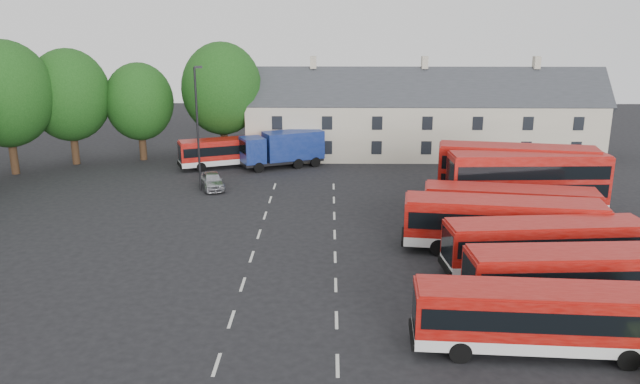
{
  "coord_description": "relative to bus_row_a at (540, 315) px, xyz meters",
  "views": [
    {
      "loc": [
        4.63,
        -32.76,
        13.89
      ],
      "look_at": [
        3.99,
        8.52,
        2.2
      ],
      "focal_mm": 35.0,
      "sensor_mm": 36.0,
      "label": 1
    }
  ],
  "objects": [
    {
      "name": "bus_dd_north",
      "position": [
        5.04,
        21.28,
        0.89
      ],
      "size": [
        11.71,
        4.54,
        4.69
      ],
      "rotation": [
        0.0,
        0.0,
        -0.17
      ],
      "color": "silver",
      "rests_on": "ground"
    },
    {
      "name": "bus_dd_south",
      "position": [
        5.25,
        19.28,
        0.81
      ],
      "size": [
        11.22,
        3.04,
        4.56
      ],
      "rotation": [
        0.0,
        0.0,
        0.04
      ],
      "color": "silver",
      "rests_on": "ground"
    },
    {
      "name": "ground",
      "position": [
        -13.51,
        8.81,
        -1.78
      ],
      "size": [
        140.0,
        140.0,
        0.0
      ],
      "primitive_type": "plane",
      "color": "black",
      "rests_on": "ground"
    },
    {
      "name": "treeline",
      "position": [
        -34.25,
        28.18,
        4.9
      ],
      "size": [
        29.92,
        32.59,
        12.01
      ],
      "color": "black",
      "rests_on": "ground"
    },
    {
      "name": "bus_row_e",
      "position": [
        2.96,
        15.26,
        0.09
      ],
      "size": [
        11.31,
        4.27,
        3.12
      ],
      "rotation": [
        0.0,
        0.0,
        -0.16
      ],
      "color": "silver",
      "rests_on": "ground"
    },
    {
      "name": "lamppost",
      "position": [
        -19.46,
        25.41,
        3.61
      ],
      "size": [
        0.7,
        0.46,
        10.11
      ],
      "rotation": [
        0.0,
        0.0,
        0.38
      ],
      "color": "black",
      "rests_on": "ground"
    },
    {
      "name": "bus_row_c",
      "position": [
        3.0,
        8.39,
        0.08
      ],
      "size": [
        11.17,
        3.51,
        3.11
      ],
      "rotation": [
        0.0,
        0.0,
        0.09
      ],
      "color": "silver",
      "rests_on": "ground"
    },
    {
      "name": "silver_car",
      "position": [
        -18.62,
        26.0,
        -1.08
      ],
      "size": [
        2.85,
        4.47,
        1.42
      ],
      "primitive_type": "imported",
      "rotation": [
        0.0,
        0.0,
        0.31
      ],
      "color": "#A5A7AD",
      "rests_on": "ground"
    },
    {
      "name": "bus_row_d",
      "position": [
        1.58,
        11.82,
        0.21
      ],
      "size": [
        11.98,
        4.19,
        3.32
      ],
      "rotation": [
        0.0,
        0.0,
        -0.13
      ],
      "color": "silver",
      "rests_on": "ground"
    },
    {
      "name": "terrace_houses",
      "position": [
        0.49,
        38.81,
        2.08
      ],
      "size": [
        35.7,
        7.13,
        10.06
      ],
      "color": "beige",
      "rests_on": "ground"
    },
    {
      "name": "box_truck",
      "position": [
        -13.23,
        33.75,
        0.12
      ],
      "size": [
        8.05,
        5.39,
        3.39
      ],
      "rotation": [
        0.0,
        0.0,
        0.42
      ],
      "color": "black",
      "rests_on": "ground"
    },
    {
      "name": "lane_markings",
      "position": [
        -11.01,
        10.81,
        -1.78
      ],
      "size": [
        5.15,
        33.8,
        0.01
      ],
      "color": "beige",
      "rests_on": "ground"
    },
    {
      "name": "bus_row_a",
      "position": [
        0.0,
        0.0,
        0.0
      ],
      "size": [
        10.63,
        3.11,
        2.97
      ],
      "rotation": [
        0.0,
        0.0,
        -0.07
      ],
      "color": "silver",
      "rests_on": "ground"
    },
    {
      "name": "bus_row_b",
      "position": [
        3.29,
        4.01,
        0.1
      ],
      "size": [
        11.19,
        3.19,
        3.13
      ],
      "rotation": [
        0.0,
        0.0,
        0.06
      ],
      "color": "silver",
      "rests_on": "ground"
    },
    {
      "name": "bus_north",
      "position": [
        -18.21,
        33.9,
        -0.13
      ],
      "size": [
        9.84,
        5.67,
        2.75
      ],
      "rotation": [
        0.0,
        0.0,
        0.38
      ],
      "color": "silver",
      "rests_on": "ground"
    }
  ]
}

